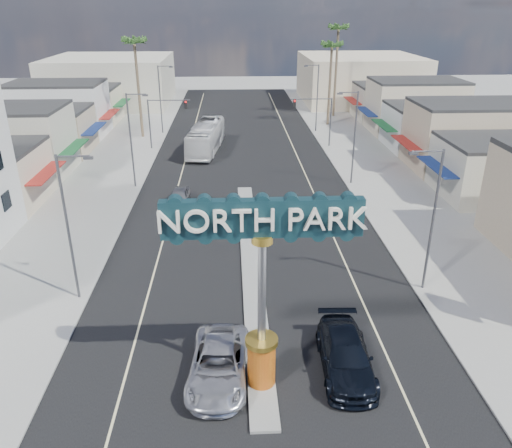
{
  "coord_description": "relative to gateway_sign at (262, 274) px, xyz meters",
  "views": [
    {
      "loc": [
        -1.17,
        -16.38,
        16.4
      ],
      "look_at": [
        0.19,
        10.7,
        4.39
      ],
      "focal_mm": 35.0,
      "sensor_mm": 36.0,
      "label": 1
    }
  ],
  "objects": [
    {
      "name": "streetlight_l_near",
      "position": [
        -10.43,
        8.02,
        -0.86
      ],
      "size": [
        2.03,
        0.22,
        9.0
      ],
      "color": "#47474C",
      "rests_on": "ground"
    },
    {
      "name": "suv_right",
      "position": [
        4.12,
        0.83,
        -5.07
      ],
      "size": [
        2.63,
        5.97,
        1.71
      ],
      "primitive_type": "imported",
      "rotation": [
        0.0,
        0.0,
        -0.04
      ],
      "color": "black",
      "rests_on": "ground"
    },
    {
      "name": "backdrop_far_left",
      "position": [
        -22.0,
        73.02,
        -1.93
      ],
      "size": [
        20.0,
        20.0,
        8.0
      ],
      "primitive_type": "cube",
      "color": "#B7B29E",
      "rests_on": "ground"
    },
    {
      "name": "city_bus",
      "position": [
        -4.23,
        40.87,
        -4.25
      ],
      "size": [
        4.36,
        12.31,
        3.35
      ],
      "primitive_type": "imported",
      "rotation": [
        0.0,
        0.0,
        -0.13
      ],
      "color": "silver",
      "rests_on": "ground"
    },
    {
      "name": "palm_left_far",
      "position": [
        -13.0,
        48.02,
        5.57
      ],
      "size": [
        2.6,
        2.6,
        13.1
      ],
      "color": "brown",
      "rests_on": "ground"
    },
    {
      "name": "ground",
      "position": [
        0.0,
        28.02,
        -5.93
      ],
      "size": [
        160.0,
        160.0,
        0.0
      ],
      "primitive_type": "plane",
      "color": "gray",
      "rests_on": "ground"
    },
    {
      "name": "suv_left",
      "position": [
        -2.0,
        0.52,
        -5.11
      ],
      "size": [
        3.12,
        6.06,
        1.64
      ],
      "primitive_type": "imported",
      "rotation": [
        0.0,
        0.0,
        -0.07
      ],
      "color": "silver",
      "rests_on": "ground"
    },
    {
      "name": "traffic_signal_right",
      "position": [
        9.18,
        42.02,
        -1.65
      ],
      "size": [
        5.09,
        0.45,
        6.0
      ],
      "color": "#47474C",
      "rests_on": "ground"
    },
    {
      "name": "backdrop_far_right",
      "position": [
        22.0,
        73.02,
        -1.93
      ],
      "size": [
        20.0,
        20.0,
        8.0
      ],
      "primitive_type": "cube",
      "color": "beige",
      "rests_on": "ground"
    },
    {
      "name": "streetlight_r_mid",
      "position": [
        10.43,
        28.02,
        -0.86
      ],
      "size": [
        2.03,
        0.22,
        9.0
      ],
      "color": "#47474C",
      "rests_on": "ground"
    },
    {
      "name": "streetlight_l_far",
      "position": [
        -10.43,
        50.02,
        -0.86
      ],
      "size": [
        2.03,
        0.22,
        9.0
      ],
      "color": "#47474C",
      "rests_on": "ground"
    },
    {
      "name": "traffic_signal_left",
      "position": [
        -9.18,
        42.02,
        -1.65
      ],
      "size": [
        5.09,
        0.45,
        6.0
      ],
      "color": "#47474C",
      "rests_on": "ground"
    },
    {
      "name": "road",
      "position": [
        0.0,
        28.02,
        -5.92
      ],
      "size": [
        20.0,
        120.0,
        0.01
      ],
      "primitive_type": "cube",
      "color": "black",
      "rests_on": "ground"
    },
    {
      "name": "gateway_sign",
      "position": [
        0.0,
        0.0,
        0.0
      ],
      "size": [
        8.2,
        1.5,
        9.15
      ],
      "color": "#C13D0E",
      "rests_on": "median_island"
    },
    {
      "name": "streetlight_l_mid",
      "position": [
        -10.43,
        28.02,
        -0.86
      ],
      "size": [
        2.03,
        0.22,
        9.0
      ],
      "color": "#47474C",
      "rests_on": "ground"
    },
    {
      "name": "streetlight_r_near",
      "position": [
        10.43,
        8.02,
        -0.86
      ],
      "size": [
        2.03,
        0.22,
        9.0
      ],
      "color": "#47474C",
      "rests_on": "ground"
    },
    {
      "name": "storefront_row_right",
      "position": [
        24.0,
        41.02,
        -2.93
      ],
      "size": [
        12.0,
        42.0,
        6.0
      ],
      "primitive_type": "cube",
      "color": "#B7B29E",
      "rests_on": "ground"
    },
    {
      "name": "sidewalk_left",
      "position": [
        -14.0,
        28.02,
        -5.87
      ],
      "size": [
        8.0,
        120.0,
        0.12
      ],
      "primitive_type": "cube",
      "color": "gray",
      "rests_on": "ground"
    },
    {
      "name": "palm_right_far",
      "position": [
        15.0,
        60.02,
        6.46
      ],
      "size": [
        2.6,
        2.6,
        14.1
      ],
      "color": "brown",
      "rests_on": "ground"
    },
    {
      "name": "sidewalk_right",
      "position": [
        14.0,
        28.02,
        -5.87
      ],
      "size": [
        8.0,
        120.0,
        0.12
      ],
      "primitive_type": "cube",
      "color": "gray",
      "rests_on": "ground"
    },
    {
      "name": "streetlight_r_far",
      "position": [
        10.43,
        50.02,
        -0.86
      ],
      "size": [
        2.03,
        0.22,
        9.0
      ],
      "color": "#47474C",
      "rests_on": "ground"
    },
    {
      "name": "storefront_row_left",
      "position": [
        -24.0,
        41.02,
        -2.93
      ],
      "size": [
        12.0,
        42.0,
        6.0
      ],
      "primitive_type": "cube",
      "color": "beige",
      "rests_on": "ground"
    },
    {
      "name": "car_parked_left",
      "position": [
        -5.89,
        23.2,
        -5.2
      ],
      "size": [
        1.92,
        4.37,
        1.46
      ],
      "primitive_type": "imported",
      "rotation": [
        0.0,
        0.0,
        -0.05
      ],
      "color": "slate",
      "rests_on": "ground"
    },
    {
      "name": "palm_right_mid",
      "position": [
        13.0,
        54.02,
        4.67
      ],
      "size": [
        2.6,
        2.6,
        12.1
      ],
      "color": "brown",
      "rests_on": "ground"
    },
    {
      "name": "median_island",
      "position": [
        0.0,
        12.02,
        -5.85
      ],
      "size": [
        1.3,
        30.0,
        0.16
      ],
      "primitive_type": "cube",
      "color": "gray",
      "rests_on": "ground"
    }
  ]
}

